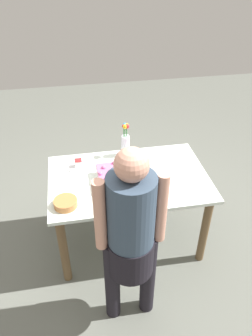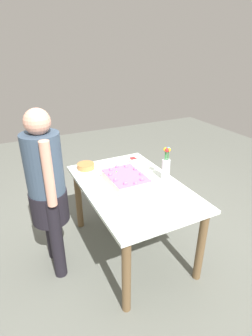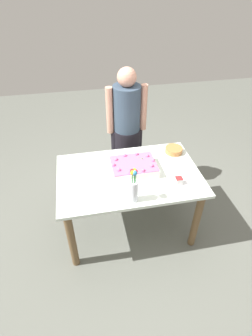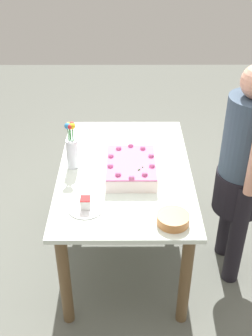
{
  "view_description": "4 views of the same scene",
  "coord_description": "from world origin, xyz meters",
  "px_view_note": "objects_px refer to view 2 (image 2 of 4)",
  "views": [
    {
      "loc": [
        0.41,
        2.13,
        2.41
      ],
      "look_at": [
        0.01,
        -0.05,
        0.8
      ],
      "focal_mm": 35.0,
      "sensor_mm": 36.0,
      "label": 1
    },
    {
      "loc": [
        -1.84,
        0.98,
        1.9
      ],
      "look_at": [
        0.1,
        0.01,
        0.87
      ],
      "focal_mm": 28.0,
      "sensor_mm": 36.0,
      "label": 2
    },
    {
      "loc": [
        -0.39,
        -1.84,
        2.3
      ],
      "look_at": [
        -0.03,
        -0.0,
        0.82
      ],
      "focal_mm": 28.0,
      "sensor_mm": 36.0,
      "label": 3
    },
    {
      "loc": [
        2.27,
        -0.0,
        2.26
      ],
      "look_at": [
        0.09,
        0.0,
        0.81
      ],
      "focal_mm": 45.0,
      "sensor_mm": 36.0,
      "label": 4
    }
  ],
  "objects_px": {
    "flower_vase": "(166,166)",
    "person_standing": "(47,186)",
    "cake_knife": "(171,201)",
    "sheet_cake": "(126,179)",
    "serving_plate_with_slice": "(133,163)",
    "fruit_bowl": "(86,166)"
  },
  "relations": [
    {
      "from": "cake_knife",
      "to": "fruit_bowl",
      "type": "height_order",
      "value": "fruit_bowl"
    },
    {
      "from": "sheet_cake",
      "to": "cake_knife",
      "type": "bearing_deg",
      "value": -155.24
    },
    {
      "from": "fruit_bowl",
      "to": "serving_plate_with_slice",
      "type": "bearing_deg",
      "value": -104.57
    },
    {
      "from": "serving_plate_with_slice",
      "to": "flower_vase",
      "type": "distance_m",
      "value": 0.47
    },
    {
      "from": "serving_plate_with_slice",
      "to": "flower_vase",
      "type": "height_order",
      "value": "flower_vase"
    },
    {
      "from": "serving_plate_with_slice",
      "to": "flower_vase",
      "type": "xyz_separation_m",
      "value": [
        -0.44,
        -0.11,
        0.12
      ]
    },
    {
      "from": "sheet_cake",
      "to": "cake_knife",
      "type": "height_order",
      "value": "sheet_cake"
    },
    {
      "from": "sheet_cake",
      "to": "flower_vase",
      "type": "xyz_separation_m",
      "value": [
        -0.08,
        -0.38,
        0.09
      ]
    },
    {
      "from": "cake_knife",
      "to": "serving_plate_with_slice",
      "type": "bearing_deg",
      "value": 13.02
    },
    {
      "from": "sheet_cake",
      "to": "serving_plate_with_slice",
      "type": "distance_m",
      "value": 0.44
    },
    {
      "from": "flower_vase",
      "to": "person_standing",
      "type": "height_order",
      "value": "person_standing"
    },
    {
      "from": "cake_knife",
      "to": "fruit_bowl",
      "type": "distance_m",
      "value": 1.01
    },
    {
      "from": "cake_knife",
      "to": "flower_vase",
      "type": "relative_size",
      "value": 0.7
    },
    {
      "from": "serving_plate_with_slice",
      "to": "person_standing",
      "type": "relative_size",
      "value": 0.14
    },
    {
      "from": "cake_knife",
      "to": "sheet_cake",
      "type": "bearing_deg",
      "value": 42.32
    },
    {
      "from": "sheet_cake",
      "to": "serving_plate_with_slice",
      "type": "height_order",
      "value": "sheet_cake"
    },
    {
      "from": "cake_knife",
      "to": "person_standing",
      "type": "distance_m",
      "value": 1.03
    },
    {
      "from": "flower_vase",
      "to": "serving_plate_with_slice",
      "type": "bearing_deg",
      "value": 14.75
    },
    {
      "from": "flower_vase",
      "to": "person_standing",
      "type": "distance_m",
      "value": 1.08
    },
    {
      "from": "serving_plate_with_slice",
      "to": "fruit_bowl",
      "type": "distance_m",
      "value": 0.5
    },
    {
      "from": "sheet_cake",
      "to": "fruit_bowl",
      "type": "distance_m",
      "value": 0.53
    },
    {
      "from": "flower_vase",
      "to": "person_standing",
      "type": "xyz_separation_m",
      "value": [
        0.16,
        1.07,
        -0.03
      ]
    }
  ]
}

